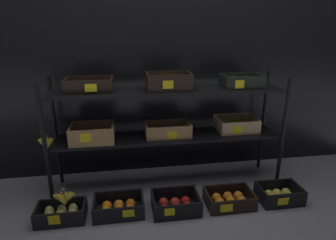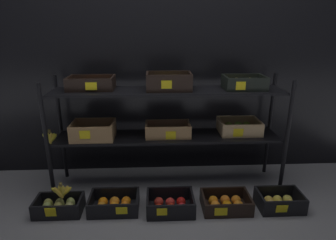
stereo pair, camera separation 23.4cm
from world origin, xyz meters
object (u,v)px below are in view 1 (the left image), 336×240
Objects in this scene: crate_ground_apple_gold at (279,195)px; crate_ground_orange at (119,207)px; banana_bunch_loose at (64,198)px; crate_ground_apple_red at (175,205)px; display_rack at (167,113)px; crate_ground_right_orange at (229,200)px; crate_ground_pear at (61,213)px.

crate_ground_orange is at bearing 178.34° from crate_ground_apple_gold.
crate_ground_apple_red is at bearing -1.32° from banana_bunch_loose.
display_rack is 0.73m from crate_ground_apple_red.
display_rack is 5.61× the size of crate_ground_apple_red.
crate_ground_apple_red reaches higher than crate_ground_apple_gold.
crate_ground_right_orange is (0.85, -0.03, -0.00)m from crate_ground_orange.
display_rack is 6.00× the size of crate_ground_apple_gold.
crate_ground_apple_red is 0.81m from banana_bunch_loose.
crate_ground_orange is 1.05× the size of crate_ground_apple_red.
banana_bunch_loose is (-1.23, 0.01, 0.13)m from crate_ground_right_orange.
crate_ground_pear is at bearing 179.29° from crate_ground_apple_gold.
display_rack is at bearing 24.33° from crate_ground_pear.
crate_ground_pear is 0.97× the size of crate_ground_apple_red.
crate_ground_pear is at bearing -155.67° from display_rack.
crate_ground_apple_red is 1.07× the size of crate_ground_apple_gold.
crate_ground_right_orange is (0.44, -0.39, -0.62)m from display_rack.
crate_ground_pear is 1.26m from crate_ground_right_orange.
crate_ground_apple_gold is 1.65m from banana_bunch_loose.
crate_ground_apple_red is at bearing 179.69° from crate_ground_apple_gold.
display_rack reaches higher than crate_ground_orange.
crate_ground_apple_red is 0.97× the size of crate_ground_right_orange.
display_rack reaches higher than banana_bunch_loose.
banana_bunch_loose is (-0.79, -0.37, -0.48)m from display_rack.
crate_ground_pear is 0.13m from banana_bunch_loose.
crate_ground_pear is at bearing 179.48° from crate_ground_right_orange.
crate_ground_apple_red is at bearing -4.34° from crate_ground_orange.
banana_bunch_loose is at bearing 178.68° from crate_ground_apple_red.
crate_ground_apple_gold is 1.97× the size of banana_bunch_loose.
crate_ground_orange is 1.02× the size of crate_ground_right_orange.
crate_ground_orange is 2.20× the size of banana_bunch_loose.
crate_ground_pear is at bearing -177.78° from crate_ground_orange.
crate_ground_pear is 0.93× the size of crate_ground_orange.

